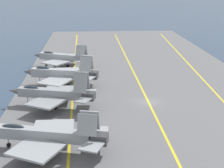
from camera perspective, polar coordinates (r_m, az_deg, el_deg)
ground_plane at (r=63.30m, az=6.04°, el=-3.31°), size 2000.00×2000.00×0.00m
carrier_deck at (r=63.23m, az=6.05°, el=-3.14°), size 173.74×50.42×0.40m
deck_stripe_foul_line at (r=66.93m, az=17.84°, el=-2.56°), size 156.11×9.73×0.01m
deck_stripe_centerline at (r=63.16m, az=6.05°, el=-2.97°), size 156.37×0.36×0.01m
deck_stripe_edge_line at (r=62.31m, az=-6.63°, el=-3.28°), size 156.35×2.96×0.01m
parked_jet_nearest at (r=45.81m, az=-10.98°, el=-8.26°), size 12.42×17.41×5.78m
parked_jet_second at (r=60.39m, az=-9.75°, el=-1.56°), size 12.27×15.89×6.59m
parked_jet_third at (r=72.09m, az=-8.44°, el=1.74°), size 14.00×16.28×6.61m
parked_jet_fourth at (r=86.91m, az=-8.24°, el=4.40°), size 12.83×15.74×6.09m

